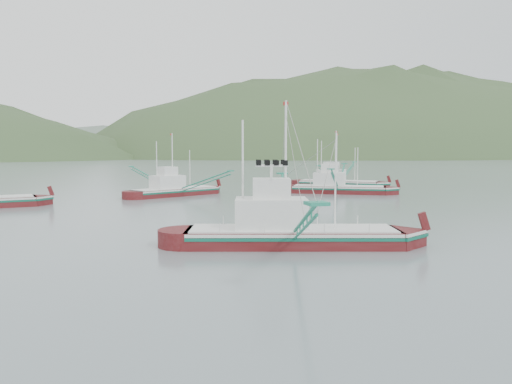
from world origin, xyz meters
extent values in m
plane|color=slate|center=(0.00, 0.00, 0.00)|extent=(1200.00, 1200.00, 0.00)
cube|color=#4D0C0E|center=(0.51, -2.70, 0.20)|extent=(15.79, 7.62, 2.03)
cube|color=silver|center=(0.51, -2.70, 1.07)|extent=(15.51, 7.63, 0.22)
cube|color=#0D5C46|center=(0.51, -2.70, 0.81)|extent=(15.51, 7.65, 0.22)
cube|color=silver|center=(0.51, -2.70, 1.27)|extent=(15.00, 7.24, 0.12)
cube|color=silver|center=(-0.97, -2.33, 2.34)|extent=(5.72, 4.38, 2.24)
cube|color=silver|center=(-0.97, -2.33, 4.17)|extent=(3.11, 2.81, 1.42)
cylinder|color=white|center=(0.02, -2.58, 5.80)|extent=(0.16, 0.16, 9.15)
cylinder|color=white|center=(-2.94, -1.84, 5.11)|extent=(0.14, 0.14, 7.78)
cylinder|color=white|center=(3.47, -3.44, 4.42)|extent=(0.12, 0.12, 6.41)
cube|color=#4D0C0E|center=(21.21, 36.73, 0.19)|extent=(14.68, 10.23, 1.94)
cube|color=silver|center=(21.21, 36.73, 1.02)|extent=(14.46, 10.16, 0.21)
cube|color=#0D5C46|center=(21.21, 36.73, 0.78)|extent=(14.47, 10.18, 0.21)
cube|color=silver|center=(21.21, 36.73, 1.21)|extent=(13.95, 9.72, 0.12)
cube|color=silver|center=(19.92, 37.41, 2.23)|extent=(5.74, 5.01, 2.13)
cube|color=silver|center=(19.92, 37.41, 3.98)|extent=(3.23, 3.07, 1.36)
cylinder|color=white|center=(20.78, 36.96, 5.53)|extent=(0.16, 0.16, 8.73)
cylinder|color=white|center=(18.20, 38.32, 4.88)|extent=(0.14, 0.14, 7.42)
cylinder|color=white|center=(23.78, 35.37, 4.22)|extent=(0.12, 0.12, 6.11)
cube|color=#4D0C0E|center=(-4.24, 38.96, 0.18)|extent=(13.71, 10.16, 1.83)
cube|color=silver|center=(-4.24, 38.96, 0.96)|extent=(13.51, 10.09, 0.20)
cube|color=#0D5C46|center=(-4.24, 38.96, 0.73)|extent=(13.52, 10.10, 0.20)
cube|color=silver|center=(-4.24, 38.96, 1.15)|extent=(13.03, 9.66, 0.11)
cube|color=silver|center=(-5.43, 38.26, 2.11)|extent=(5.44, 4.86, 2.02)
cube|color=silver|center=(-5.43, 38.26, 3.76)|extent=(3.08, 2.95, 1.28)
cylinder|color=white|center=(-4.64, 38.73, 5.23)|extent=(0.15, 0.15, 8.26)
cylinder|color=white|center=(-7.01, 37.33, 4.61)|extent=(0.13, 0.13, 7.02)
cylinder|color=white|center=(-1.87, 40.36, 3.99)|extent=(0.11, 0.11, 5.78)
cube|color=#4D0C0E|center=(26.62, 49.01, 0.19)|extent=(13.95, 11.88, 1.94)
cube|color=silver|center=(26.62, 49.01, 1.02)|extent=(13.76, 11.77, 0.21)
cube|color=#0D5C46|center=(26.62, 49.01, 0.78)|extent=(13.77, 11.78, 0.21)
cube|color=silver|center=(26.62, 49.01, 1.21)|extent=(13.25, 11.29, 0.12)
cube|color=silver|center=(25.46, 49.88, 2.23)|extent=(5.74, 5.40, 2.13)
cube|color=silver|center=(25.46, 49.88, 3.98)|extent=(3.30, 3.22, 1.36)
cylinder|color=white|center=(26.23, 49.30, 5.53)|extent=(0.16, 0.16, 8.73)
cylinder|color=white|center=(23.91, 51.06, 4.88)|extent=(0.14, 0.14, 7.42)
cylinder|color=white|center=(28.94, 47.25, 4.22)|extent=(0.12, 0.12, 6.11)
ellipsoid|color=#334B26|center=(240.00, 430.00, 0.00)|extent=(684.00, 432.00, 306.00)
ellipsoid|color=slate|center=(30.00, 560.00, 0.00)|extent=(960.00, 400.00, 240.00)
camera|label=1|loc=(-10.65, -36.43, 6.92)|focal=35.00mm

